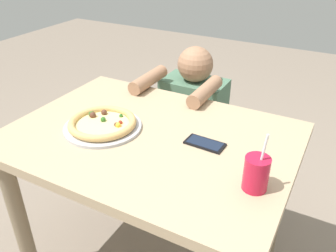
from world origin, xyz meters
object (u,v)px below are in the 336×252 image
pizza_near (103,124)px  diner_seated (192,128)px  cell_phone (205,143)px  drink_cup_colored (256,173)px

pizza_near → diner_seated: size_ratio=0.35×
cell_phone → diner_seated: bearing=118.1°
diner_seated → drink_cup_colored: bearing=-53.8°
diner_seated → cell_phone: bearing=-61.9°
pizza_near → cell_phone: 0.43m
drink_cup_colored → cell_phone: (-0.24, 0.16, -0.05)m
pizza_near → drink_cup_colored: size_ratio=1.57×
pizza_near → cell_phone: bearing=11.5°
drink_cup_colored → diner_seated: (-0.56, 0.76, -0.38)m
drink_cup_colored → diner_seated: 1.02m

